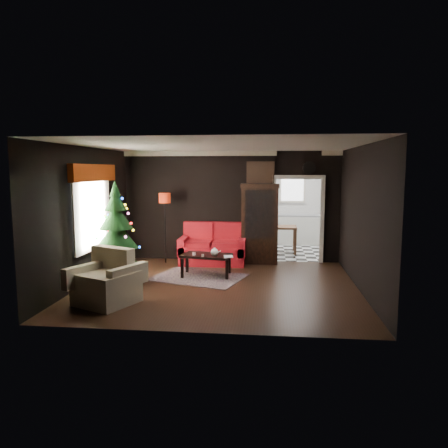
# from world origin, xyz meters

# --- Properties ---
(floor) EXTENTS (5.50, 5.50, 0.00)m
(floor) POSITION_xyz_m (0.00, 0.00, 0.00)
(floor) COLOR black
(floor) RESTS_ON ground
(ceiling) EXTENTS (5.50, 5.50, 0.00)m
(ceiling) POSITION_xyz_m (0.00, 0.00, 2.80)
(ceiling) COLOR white
(ceiling) RESTS_ON ground
(wall_back) EXTENTS (5.50, 0.00, 5.50)m
(wall_back) POSITION_xyz_m (0.00, 2.50, 1.40)
(wall_back) COLOR black
(wall_back) RESTS_ON ground
(wall_front) EXTENTS (5.50, 0.00, 5.50)m
(wall_front) POSITION_xyz_m (0.00, -2.50, 1.40)
(wall_front) COLOR black
(wall_front) RESTS_ON ground
(wall_left) EXTENTS (0.00, 5.50, 5.50)m
(wall_left) POSITION_xyz_m (-2.75, 0.00, 1.40)
(wall_left) COLOR black
(wall_left) RESTS_ON ground
(wall_right) EXTENTS (0.00, 5.50, 5.50)m
(wall_right) POSITION_xyz_m (2.75, 0.00, 1.40)
(wall_right) COLOR black
(wall_right) RESTS_ON ground
(doorway) EXTENTS (1.10, 0.10, 2.10)m
(doorway) POSITION_xyz_m (1.70, 2.50, 1.05)
(doorway) COLOR beige
(doorway) RESTS_ON ground
(left_window) EXTENTS (0.05, 1.60, 1.40)m
(left_window) POSITION_xyz_m (-2.71, 0.20, 1.45)
(left_window) COLOR white
(left_window) RESTS_ON wall_left
(valance) EXTENTS (0.12, 2.10, 0.35)m
(valance) POSITION_xyz_m (-2.63, 0.20, 2.27)
(valance) COLOR maroon
(valance) RESTS_ON wall_left
(kitchen_floor) EXTENTS (3.00, 3.00, 0.00)m
(kitchen_floor) POSITION_xyz_m (1.70, 4.00, 0.00)
(kitchen_floor) COLOR white
(kitchen_floor) RESTS_ON ground
(kitchen_window) EXTENTS (0.70, 0.06, 0.70)m
(kitchen_window) POSITION_xyz_m (1.70, 5.45, 1.70)
(kitchen_window) COLOR white
(kitchen_window) RESTS_ON ground
(rug) EXTENTS (2.22, 1.88, 0.01)m
(rug) POSITION_xyz_m (-0.54, 0.63, 0.01)
(rug) COLOR #32282F
(rug) RESTS_ON ground
(loveseat) EXTENTS (1.70, 0.90, 1.00)m
(loveseat) POSITION_xyz_m (-0.40, 2.05, 0.50)
(loveseat) COLOR maroon
(loveseat) RESTS_ON ground
(curio_cabinet) EXTENTS (0.90, 0.45, 1.90)m
(curio_cabinet) POSITION_xyz_m (0.75, 2.27, 0.95)
(curio_cabinet) COLOR black
(curio_cabinet) RESTS_ON ground
(floor_lamp) EXTENTS (0.37, 0.37, 1.86)m
(floor_lamp) POSITION_xyz_m (-1.61, 2.03, 0.83)
(floor_lamp) COLOR black
(floor_lamp) RESTS_ON ground
(christmas_tree) EXTENTS (1.21, 1.21, 2.01)m
(christmas_tree) POSITION_xyz_m (-2.16, 0.12, 1.05)
(christmas_tree) COLOR black
(christmas_tree) RESTS_ON ground
(armchair) EXTENTS (1.24, 1.24, 0.96)m
(armchair) POSITION_xyz_m (-1.83, -1.33, 0.46)
(armchair) COLOR tan
(armchair) RESTS_ON ground
(coffee_table) EXTENTS (1.15, 0.82, 0.47)m
(coffee_table) POSITION_xyz_m (-0.38, 0.79, 0.25)
(coffee_table) COLOR black
(coffee_table) RESTS_ON rug
(teapot) EXTENTS (0.22, 0.22, 0.18)m
(teapot) POSITION_xyz_m (-0.18, 0.62, 0.58)
(teapot) COLOR white
(teapot) RESTS_ON coffee_table
(cup_a) EXTENTS (0.08, 0.08, 0.06)m
(cup_a) POSITION_xyz_m (-0.63, 0.67, 0.52)
(cup_a) COLOR white
(cup_a) RESTS_ON coffee_table
(cup_b) EXTENTS (0.08, 0.08, 0.05)m
(cup_b) POSITION_xyz_m (-0.42, 0.54, 0.51)
(cup_b) COLOR silver
(cup_b) RESTS_ON coffee_table
(book) EXTENTS (0.19, 0.05, 0.25)m
(book) POSITION_xyz_m (0.04, 0.54, 0.61)
(book) COLOR tan
(book) RESTS_ON coffee_table
(wall_clock) EXTENTS (0.32, 0.32, 0.06)m
(wall_clock) POSITION_xyz_m (1.95, 2.45, 2.38)
(wall_clock) COLOR white
(wall_clock) RESTS_ON wall_back
(painting) EXTENTS (0.62, 0.05, 0.52)m
(painting) POSITION_xyz_m (0.75, 2.46, 2.25)
(painting) COLOR #B77F4F
(painting) RESTS_ON wall_back
(kitchen_counter) EXTENTS (1.80, 0.60, 0.90)m
(kitchen_counter) POSITION_xyz_m (1.70, 5.20, 0.45)
(kitchen_counter) COLOR white
(kitchen_counter) RESTS_ON ground
(kitchen_table) EXTENTS (0.70, 0.70, 0.75)m
(kitchen_table) POSITION_xyz_m (1.40, 3.70, 0.38)
(kitchen_table) COLOR brown
(kitchen_table) RESTS_ON ground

